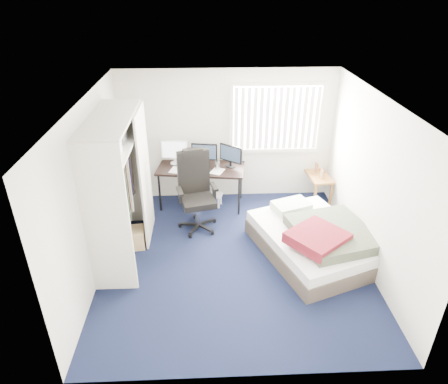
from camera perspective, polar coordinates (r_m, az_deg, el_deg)
name	(u,v)px	position (r m, az deg, el deg)	size (l,w,h in m)	color
ground	(234,258)	(6.34, 1.43, -9.45)	(4.20, 4.20, 0.00)	black
room_shell	(235,171)	(5.55, 1.62, 2.97)	(4.20, 4.20, 4.20)	silver
window_assembly	(276,118)	(7.51, 7.49, 10.39)	(1.72, 0.09, 1.32)	white
closet	(119,176)	(5.98, -14.78, 2.29)	(0.64, 1.84, 2.22)	beige
desk	(201,166)	(7.42, -3.27, 3.79)	(1.68, 0.96, 1.24)	black
office_chair	(196,199)	(6.86, -3.97, -0.96)	(0.79, 0.79, 1.39)	black
footstool	(214,197)	(7.63, -1.42, -0.66)	(0.36, 0.32, 0.25)	white
nightstand	(318,177)	(7.94, 13.26, 2.06)	(0.46, 0.81, 0.71)	brown
bed	(315,240)	(6.43, 12.92, -6.64)	(2.02, 2.31, 0.64)	#463B32
pine_box	(131,238)	(6.68, -13.15, -6.42)	(0.43, 0.32, 0.32)	tan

